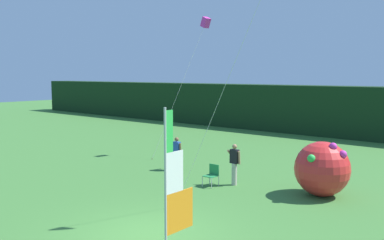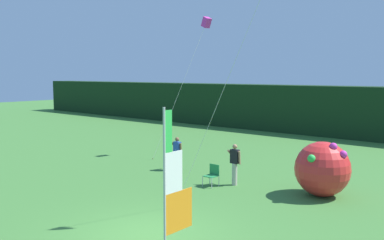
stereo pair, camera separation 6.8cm
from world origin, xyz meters
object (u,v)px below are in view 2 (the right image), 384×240
at_px(person_mid_field, 177,153).
at_px(kite_magenta_box_0, 206,24).
at_px(inflatable_balloon, 322,169).
at_px(banner_flag, 173,188).
at_px(folding_chair, 212,174).
at_px(person_near_banner, 235,163).

xyz_separation_m(person_mid_field, kite_magenta_box_0, (-1.57, 4.13, 6.59)).
bearing_deg(kite_magenta_box_0, inflatable_balloon, -23.49).
distance_m(banner_flag, person_mid_field, 9.99).
xyz_separation_m(banner_flag, folding_chair, (-3.58, 6.18, -1.33)).
distance_m(folding_chair, kite_magenta_box_0, 9.90).
xyz_separation_m(person_near_banner, kite_magenta_box_0, (-5.27, 4.62, 6.52)).
distance_m(banner_flag, inflatable_balloon, 7.79).
distance_m(inflatable_balloon, kite_magenta_box_0, 11.44).
relative_size(person_mid_field, inflatable_balloon, 0.76).
xyz_separation_m(person_mid_field, folding_chair, (3.07, -1.20, -0.34)).
bearing_deg(banner_flag, inflatable_balloon, 86.45).
xyz_separation_m(person_near_banner, person_mid_field, (-3.69, 0.49, -0.07)).
relative_size(banner_flag, inflatable_balloon, 1.82).
height_order(banner_flag, inflatable_balloon, banner_flag).
height_order(person_mid_field, kite_magenta_box_0, kite_magenta_box_0).
bearing_deg(person_near_banner, kite_magenta_box_0, 138.73).
bearing_deg(folding_chair, banner_flag, -59.95).
height_order(inflatable_balloon, folding_chair, inflatable_balloon).
distance_m(person_near_banner, folding_chair, 1.03).
relative_size(person_near_banner, inflatable_balloon, 0.82).
distance_m(inflatable_balloon, folding_chair, 4.38).
distance_m(banner_flag, kite_magenta_box_0, 15.22).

